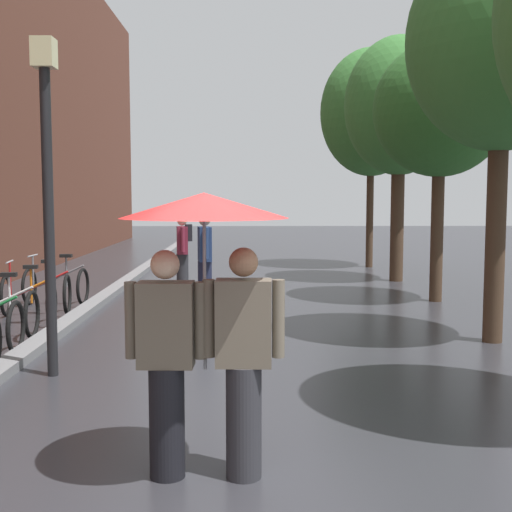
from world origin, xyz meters
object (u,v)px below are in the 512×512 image
at_px(couple_under_umbrella, 205,284).
at_px(pedestrian_walking_far, 205,260).
at_px(parked_bicycle_5, 37,294).
at_px(street_lamp_post, 48,179).
at_px(pedestrian_walking_midground, 183,250).
at_px(street_tree_1, 502,42).
at_px(street_tree_3, 399,107).
at_px(street_tree_2, 440,110).
at_px(parked_bicycle_6, 56,285).
at_px(street_tree_4, 371,113).
at_px(parked_bicycle_4, 18,302).

distance_m(couple_under_umbrella, pedestrian_walking_far, 7.49).
bearing_deg(pedestrian_walking_far, parked_bicycle_5, -163.03).
height_order(street_lamp_post, pedestrian_walking_midground, street_lamp_post).
relative_size(street_tree_1, street_tree_3, 0.98).
bearing_deg(couple_under_umbrella, street_tree_2, 63.66).
relative_size(street_lamp_post, pedestrian_walking_midground, 2.34).
bearing_deg(pedestrian_walking_midground, street_lamp_post, -96.87).
distance_m(parked_bicycle_6, pedestrian_walking_far, 2.86).
distance_m(parked_bicycle_5, couple_under_umbrella, 7.45).
distance_m(street_tree_1, street_lamp_post, 6.21).
relative_size(street_tree_3, street_lamp_post, 1.53).
xyz_separation_m(parked_bicycle_5, parked_bicycle_6, (0.02, 1.08, 0.00)).
height_order(street_tree_2, parked_bicycle_6, street_tree_2).
distance_m(parked_bicycle_5, street_lamp_post, 4.49).
bearing_deg(pedestrian_walking_midground, street_tree_4, 42.90).
bearing_deg(street_tree_2, parked_bicycle_4, -162.50).
xyz_separation_m(street_tree_4, couple_under_umbrella, (-3.79, -14.15, -2.94)).
bearing_deg(couple_under_umbrella, pedestrian_walking_far, 93.72).
bearing_deg(couple_under_umbrella, parked_bicycle_5, 116.73).
relative_size(street_tree_1, street_tree_4, 0.91).
relative_size(parked_bicycle_4, pedestrian_walking_midground, 0.71).
bearing_deg(street_tree_3, couple_under_umbrella, -109.33).
relative_size(parked_bicycle_4, parked_bicycle_5, 0.99).
distance_m(street_tree_3, parked_bicycle_6, 8.78).
bearing_deg(street_tree_2, parked_bicycle_5, -168.95).
height_order(street_tree_3, parked_bicycle_6, street_tree_3).
xyz_separation_m(street_tree_2, street_lamp_post, (-5.89, -5.26, -1.43)).
relative_size(parked_bicycle_4, parked_bicycle_6, 1.02).
relative_size(couple_under_umbrella, street_lamp_post, 0.55).
bearing_deg(street_tree_4, street_tree_3, -88.37).
relative_size(pedestrian_walking_midground, pedestrian_walking_far, 0.95).
xyz_separation_m(street_tree_1, pedestrian_walking_midground, (-4.85, 5.17, -3.26)).
bearing_deg(street_tree_2, pedestrian_walking_far, -172.85).
bearing_deg(street_lamp_post, parked_bicycle_5, 109.95).
height_order(parked_bicycle_5, couple_under_umbrella, couple_under_umbrella).
xyz_separation_m(street_tree_2, pedestrian_walking_midground, (-5.06, 1.60, -2.80)).
distance_m(street_tree_4, pedestrian_walking_midground, 7.54).
xyz_separation_m(street_tree_4, pedestrian_walking_far, (-4.28, -6.70, -3.50)).
relative_size(street_tree_2, couple_under_umbrella, 2.39).
bearing_deg(street_tree_1, couple_under_umbrella, -130.27).
relative_size(street_tree_1, street_lamp_post, 1.50).
height_order(couple_under_umbrella, pedestrian_walking_far, couple_under_umbrella).
bearing_deg(street_tree_4, pedestrian_walking_midground, -137.10).
distance_m(street_tree_2, parked_bicycle_6, 7.98).
bearing_deg(parked_bicycle_4, parked_bicycle_6, 89.10).
bearing_deg(street_tree_2, parked_bicycle_6, -177.27).
bearing_deg(street_tree_2, street_tree_1, -93.39).
bearing_deg(street_tree_4, street_tree_2, -88.40).
bearing_deg(street_tree_3, parked_bicycle_6, -154.63).
relative_size(parked_bicycle_5, pedestrian_walking_far, 0.68).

